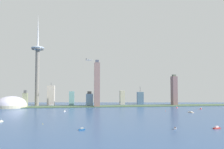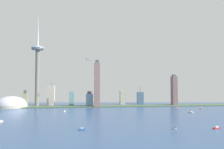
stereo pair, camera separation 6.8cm
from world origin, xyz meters
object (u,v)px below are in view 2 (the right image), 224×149
object	(u,v)px
skyscraper_5	(72,98)
boat_0	(175,128)
boat_1	(201,109)
skyscraper_0	(97,84)
channel_buoy_2	(166,111)
boat_5	(82,129)
boat_6	(217,128)
observation_tower	(37,61)
skyscraper_6	(122,98)
skyscraper_4	(51,95)
boat_2	(177,107)
stadium_dome	(11,105)
channel_buoy_1	(198,109)
skyscraper_7	(25,99)
boat_4	(1,121)
boat_3	(191,112)
airplane	(89,60)
skyscraper_2	(140,98)
skyscraper_1	(174,90)
boat_7	(65,111)
channel_buoy_0	(43,124)
skyscraper_3	(89,99)

from	to	relation	value
skyscraper_5	boat_0	xyz separation A→B (m)	(202.32, -492.07, -25.06)
skyscraper_5	boat_1	world-z (taller)	skyscraper_5
skyscraper_0	channel_buoy_2	size ratio (longest dim) A/B	78.73
boat_5	boat_6	world-z (taller)	boat_6
observation_tower	boat_0	world-z (taller)	observation_tower
channel_buoy_2	skyscraper_6	bearing A→B (deg)	109.85
skyscraper_4	skyscraper_6	world-z (taller)	skyscraper_4
boat_2	boat_6	bearing A→B (deg)	-141.23
skyscraper_0	stadium_dome	bearing A→B (deg)	177.51
channel_buoy_1	skyscraper_7	bearing A→B (deg)	164.46
skyscraper_6	boat_4	xyz separation A→B (m)	(-320.85, -393.01, -25.59)
boat_2	channel_buoy_2	xyz separation A→B (m)	(-69.42, -81.19, -0.71)
boat_3	boat_4	size ratio (longest dim) A/B	2.01
boat_1	channel_buoy_1	bearing A→B (deg)	177.67
channel_buoy_1	airplane	xyz separation A→B (m)	(-341.60, 99.75, 161.83)
skyscraper_4	skyscraper_5	xyz separation A→B (m)	(79.96, -22.75, -11.15)
skyscraper_4	skyscraper_7	size ratio (longest dim) A/B	1.48
skyscraper_6	boat_5	distance (m)	522.70
skyscraper_2	skyscraper_7	xyz separation A→B (m)	(-437.70, -82.86, 1.89)
skyscraper_1	skyscraper_2	size ratio (longest dim) A/B	1.66
stadium_dome	boat_1	distance (m)	631.36
boat_7	skyscraper_7	bearing A→B (deg)	-70.45
skyscraper_2	boat_3	world-z (taller)	skyscraper_2
skyscraper_6	channel_buoy_0	bearing A→B (deg)	-118.14
airplane	boat_3	bearing A→B (deg)	-18.11
observation_tower	skyscraper_6	size ratio (longest dim) A/B	6.26
skyscraper_5	boat_6	size ratio (longest dim) A/B	3.75
boat_4	airplane	world-z (taller)	airplane
skyscraper_4	boat_4	distance (m)	400.00
boat_1	airplane	distance (m)	399.94
boat_1	airplane	bearing A→B (deg)	127.98
skyscraper_2	channel_buoy_1	bearing A→B (deg)	-62.20
skyscraper_1	airplane	bearing A→B (deg)	-170.73
skyscraper_1	channel_buoy_2	world-z (taller)	skyscraper_1
skyscraper_7	airplane	world-z (taller)	airplane
skyscraper_0	skyscraper_1	distance (m)	299.12
skyscraper_2	boat_5	size ratio (longest dim) A/B	6.28
boat_7	airplane	xyz separation A→B (m)	(70.59, 109.01, 161.35)
stadium_dome	boat_3	xyz separation A→B (m)	(543.26, -211.91, -7.85)
boat_1	channel_buoy_1	world-z (taller)	boat_1
skyscraper_2	skyscraper_5	xyz separation A→B (m)	(-277.35, -45.39, 2.32)
skyscraper_0	skyscraper_2	xyz separation A→B (m)	(185.78, 116.05, -55.68)
boat_7	airplane	world-z (taller)	airplane
skyscraper_1	boat_5	bearing A→B (deg)	-128.28
boat_2	boat_7	world-z (taller)	boat_2
skyscraper_1	skyscraper_4	xyz separation A→B (m)	(-468.27, 64.08, -18.57)
channel_buoy_2	skyscraper_5	bearing A→B (deg)	141.83
skyscraper_7	airplane	xyz separation A→B (m)	(222.50, -57.12, 136.58)
skyscraper_3	skyscraper_1	bearing A→B (deg)	0.05
skyscraper_1	boat_3	xyz separation A→B (m)	(-46.71, -228.50, -55.00)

